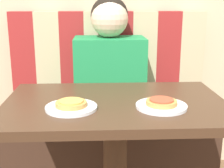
# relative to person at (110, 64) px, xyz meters

# --- Properties ---
(booth_seat) EXTENTS (1.21, 0.47, 0.43)m
(booth_seat) POSITION_rel_person_xyz_m (0.00, -0.00, -0.56)
(booth_seat) COLOR #382319
(booth_seat) RESTS_ON ground_plane
(booth_backrest) EXTENTS (1.21, 0.08, 0.63)m
(booth_backrest) POSITION_rel_person_xyz_m (0.00, 0.19, -0.03)
(booth_backrest) COLOR maroon
(booth_backrest) RESTS_ON booth_seat
(dining_table) EXTENTS (0.90, 0.58, 0.73)m
(dining_table) POSITION_rel_person_xyz_m (0.00, -0.56, -0.16)
(dining_table) COLOR #422B1C
(dining_table) RESTS_ON ground_plane
(person) EXTENTS (0.40, 0.26, 0.72)m
(person) POSITION_rel_person_xyz_m (0.00, 0.00, 0.00)
(person) COLOR #1E8447
(person) RESTS_ON booth_seat
(plate_left) EXTENTS (0.19, 0.19, 0.01)m
(plate_left) POSITION_rel_person_xyz_m (-0.17, -0.65, -0.04)
(plate_left) COLOR white
(plate_left) RESTS_ON dining_table
(plate_right) EXTENTS (0.19, 0.19, 0.01)m
(plate_right) POSITION_rel_person_xyz_m (0.17, -0.65, -0.04)
(plate_right) COLOR white
(plate_right) RESTS_ON dining_table
(pizza_left) EXTENTS (0.12, 0.12, 0.02)m
(pizza_left) POSITION_rel_person_xyz_m (-0.17, -0.65, -0.02)
(pizza_left) COLOR #C68E47
(pizza_left) RESTS_ON plate_left
(pizza_right) EXTENTS (0.12, 0.12, 0.02)m
(pizza_right) POSITION_rel_person_xyz_m (0.17, -0.65, -0.02)
(pizza_right) COLOR #C68E47
(pizza_right) RESTS_ON plate_right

